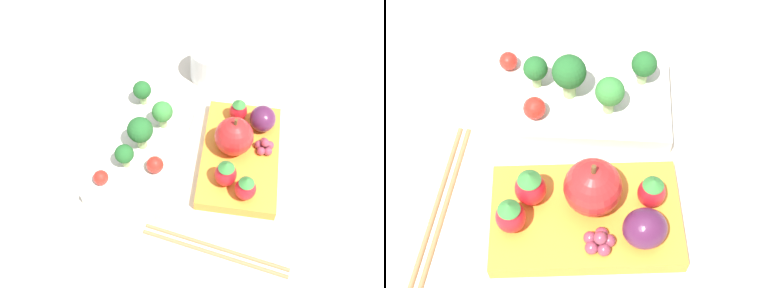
# 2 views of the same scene
# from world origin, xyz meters

# --- Properties ---
(ground_plane) EXTENTS (4.00, 4.00, 0.00)m
(ground_plane) POSITION_xyz_m (0.00, 0.00, 0.00)
(ground_plane) COLOR beige
(bento_box_savoury) EXTENTS (0.24, 0.16, 0.03)m
(bento_box_savoury) POSITION_xyz_m (0.01, 0.08, 0.01)
(bento_box_savoury) COLOR silver
(bento_box_savoury) RESTS_ON ground_plane
(bento_box_fruit) EXTENTS (0.21, 0.14, 0.02)m
(bento_box_fruit) POSITION_xyz_m (-0.00, -0.07, 0.01)
(bento_box_fruit) COLOR orange
(bento_box_fruit) RESTS_ON ground_plane
(broccoli_floret_0) EXTENTS (0.03, 0.03, 0.05)m
(broccoli_floret_0) POSITION_xyz_m (0.09, 0.09, 0.05)
(broccoli_floret_0) COLOR #93B770
(broccoli_floret_0) RESTS_ON bento_box_savoury
(broccoli_floret_1) EXTENTS (0.03, 0.03, 0.05)m
(broccoli_floret_1) POSITION_xyz_m (0.04, 0.05, 0.06)
(broccoli_floret_1) COLOR #93B770
(broccoli_floret_1) RESTS_ON bento_box_savoury
(broccoli_floret_2) EXTENTS (0.03, 0.03, 0.04)m
(broccoli_floret_2) POSITION_xyz_m (-0.04, 0.10, 0.05)
(broccoli_floret_2) COLOR #93B770
(broccoli_floret_2) RESTS_ON bento_box_savoury
(broccoli_floret_3) EXTENTS (0.04, 0.04, 0.06)m
(broccoli_floret_3) POSITION_xyz_m (0.00, 0.08, 0.06)
(broccoli_floret_3) COLOR #93B770
(broccoli_floret_3) RESTS_ON bento_box_savoury
(cherry_tomato_0) EXTENTS (0.02, 0.02, 0.02)m
(cherry_tomato_0) POSITION_xyz_m (-0.07, 0.13, 0.04)
(cherry_tomato_0) COLOR red
(cherry_tomato_0) RESTS_ON bento_box_savoury
(cherry_tomato_1) EXTENTS (0.03, 0.03, 0.03)m
(cherry_tomato_1) POSITION_xyz_m (-0.04, 0.05, 0.04)
(cherry_tomato_1) COLOR red
(cherry_tomato_1) RESTS_ON bento_box_savoury
(apple) EXTENTS (0.06, 0.06, 0.07)m
(apple) POSITION_xyz_m (0.01, -0.06, 0.05)
(apple) COLOR red
(apple) RESTS_ON bento_box_fruit
(strawberry_0) EXTENTS (0.03, 0.03, 0.04)m
(strawberry_0) POSITION_xyz_m (0.07, -0.07, 0.04)
(strawberry_0) COLOR red
(strawberry_0) RESTS_ON bento_box_fruit
(strawberry_1) EXTENTS (0.03, 0.03, 0.05)m
(strawberry_1) POSITION_xyz_m (-0.05, -0.05, 0.04)
(strawberry_1) COLOR red
(strawberry_1) RESTS_ON bento_box_fruit
(strawberry_2) EXTENTS (0.03, 0.03, 0.05)m
(strawberry_2) POSITION_xyz_m (-0.08, -0.08, 0.04)
(strawberry_2) COLOR red
(strawberry_2) RESTS_ON bento_box_fruit
(plum) EXTENTS (0.04, 0.04, 0.04)m
(plum) POSITION_xyz_m (0.05, -0.11, 0.04)
(plum) COLOR #511E42
(plum) RESTS_ON bento_box_fruit
(grape_cluster) EXTENTS (0.03, 0.03, 0.02)m
(grape_cluster) POSITION_xyz_m (0.01, -0.11, 0.03)
(grape_cluster) COLOR #93384C
(grape_cluster) RESTS_ON bento_box_fruit
(drinking_cup) EXTENTS (0.07, 0.07, 0.06)m
(drinking_cup) POSITION_xyz_m (0.18, -0.02, 0.03)
(drinking_cup) COLOR silver
(drinking_cup) RESTS_ON ground_plane
(chopsticks_pair) EXTENTS (0.07, 0.21, 0.01)m
(chopsticks_pair) POSITION_xyz_m (-0.15, -0.04, 0.00)
(chopsticks_pair) COLOR #A37547
(chopsticks_pair) RESTS_ON ground_plane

